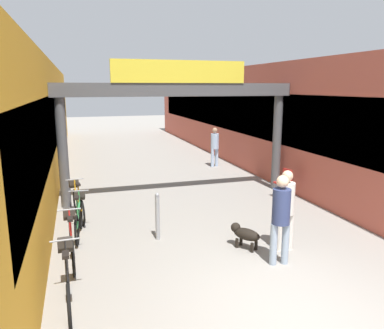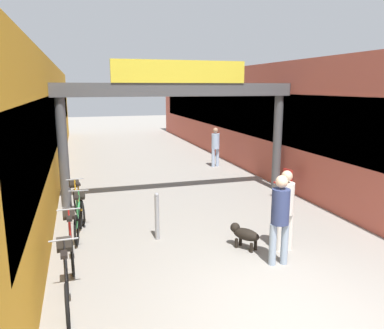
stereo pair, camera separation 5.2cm
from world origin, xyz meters
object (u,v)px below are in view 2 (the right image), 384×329
Objects in this scene: dog_on_leash at (244,234)px; bollard_post_metal at (157,216)px; pedestrian_carrying_crate at (215,145)px; bicycle_orange_farthest at (78,201)px; bicycle_green_third at (79,216)px; bicycle_red_second at (71,240)px; bicycle_black_nearest at (66,279)px; pedestrian_with_dog at (280,214)px; cafe_chair_red_nearer at (285,181)px; pedestrian_companion at (285,205)px.

dog_on_leash is 0.65× the size of bollard_post_metal.
bicycle_orange_farthest is (-5.67, -4.96, -0.52)m from pedestrian_carrying_crate.
bicycle_orange_farthest is (-0.01, 1.20, 0.00)m from bicycle_green_third.
dog_on_leash is 3.53m from bicycle_red_second.
bicycle_black_nearest is 4.17m from bicycle_orange_farthest.
bicycle_orange_farthest is at bearing -138.81° from pedestrian_carrying_crate.
pedestrian_with_dog is 1.99× the size of cafe_chair_red_nearer.
cafe_chair_red_nearer is at bearing 58.12° from pedestrian_with_dog.
bicycle_orange_farthest is (-3.69, 3.89, -0.58)m from pedestrian_with_dog.
bollard_post_metal is (-1.99, 1.87, -0.47)m from pedestrian_with_dog.
pedestrian_with_dog reaches higher than bicycle_green_third.
bicycle_red_second reaches higher than dog_on_leash.
bicycle_black_nearest is at bearing -122.71° from pedestrian_carrying_crate.
bollard_post_metal is (-3.98, -6.99, -0.40)m from pedestrian_carrying_crate.
bicycle_black_nearest is at bearing -162.20° from dog_on_leash.
bicycle_red_second is 2.58m from bicycle_orange_farthest.
pedestrian_with_dog is at bearing -128.73° from pedestrian_companion.
pedestrian_with_dog reaches higher than bicycle_red_second.
bicycle_black_nearest is 1.00× the size of bicycle_red_second.
pedestrian_carrying_crate reaches higher than bicycle_green_third.
bollard_post_metal is at bearing -26.08° from bicycle_green_third.
bicycle_black_nearest is (-3.54, -1.14, 0.12)m from dog_on_leash.
pedestrian_carrying_crate is 4.98m from cafe_chair_red_nearer.
bicycle_red_second reaches higher than cafe_chair_red_nearer.
bicycle_orange_farthest is 6.12m from cafe_chair_red_nearer.
bicycle_orange_farthest is 2.64m from bollard_post_metal.
cafe_chair_red_nearer is (2.43, 3.91, -0.48)m from pedestrian_with_dog.
pedestrian_companion is 4.42m from bicycle_black_nearest.
pedestrian_carrying_crate is 1.88× the size of cafe_chair_red_nearer.
pedestrian_companion reaches higher than pedestrian_carrying_crate.
pedestrian_with_dog reaches higher than bicycle_orange_farthest.
pedestrian_companion reaches higher than bicycle_green_third.
pedestrian_companion is at bearing -39.04° from bicycle_orange_farthest.
bicycle_black_nearest is at bearing -92.59° from bicycle_orange_farthest.
pedestrian_with_dog is at bearing -18.88° from bicycle_red_second.
bicycle_red_second is at bearing 88.29° from bicycle_black_nearest.
pedestrian_carrying_crate is 10.86m from bicycle_black_nearest.
pedestrian_companion is at bearing 10.75° from bicycle_black_nearest.
bicycle_orange_farthest is at bearing 133.46° from pedestrian_with_dog.
bicycle_green_third is (0.20, 2.96, 0.00)m from bicycle_black_nearest.
bicycle_orange_farthest is at bearing 86.87° from bicycle_red_second.
pedestrian_carrying_crate is at bearing 77.34° from pedestrian_with_dog.
bollard_post_metal is (-2.43, 1.32, -0.43)m from pedestrian_companion.
bicycle_red_second is (-5.82, -7.55, -0.52)m from pedestrian_carrying_crate.
pedestrian_carrying_crate is at bearing 79.43° from pedestrian_companion.
bollard_post_metal reaches higher than bicycle_orange_farthest.
bollard_post_metal is at bearing 136.85° from pedestrian_with_dog.
dog_on_leash is at bearing 17.80° from bicycle_black_nearest.
dog_on_leash is 0.42× the size of bicycle_green_third.
pedestrian_companion is 2.42× the size of dog_on_leash.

